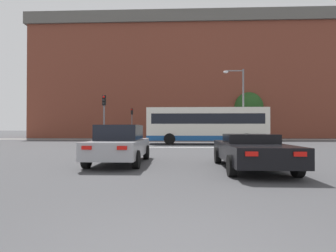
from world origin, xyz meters
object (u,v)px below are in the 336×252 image
(car_roadster_right, at_px, (251,150))
(traffic_light_far_left, at_px, (132,119))
(car_saloon_left, at_px, (120,144))
(pedestrian_waiting, at_px, (173,132))
(street_lamp_junction, at_px, (240,98))
(traffic_light_near_left, at_px, (104,112))
(bus_crossing_lead, at_px, (206,125))

(car_roadster_right, bearing_deg, traffic_light_far_left, 109.81)
(car_saloon_left, bearing_deg, pedestrian_waiting, 86.57)
(car_roadster_right, bearing_deg, street_lamp_junction, 78.98)
(traffic_light_near_left, height_order, pedestrian_waiting, traffic_light_near_left)
(car_saloon_left, relative_size, pedestrian_waiting, 2.58)
(traffic_light_far_left, bearing_deg, pedestrian_waiting, 11.08)
(car_saloon_left, height_order, street_lamp_junction, street_lamp_junction)
(bus_crossing_lead, distance_m, street_lamp_junction, 4.19)
(car_roadster_right, xyz_separation_m, traffic_light_far_left, (-8.58, 24.98, 2.10))
(car_roadster_right, bearing_deg, car_saloon_left, 165.92)
(car_saloon_left, xyz_separation_m, traffic_light_far_left, (-3.75, 23.69, 1.97))
(traffic_light_far_left, distance_m, traffic_light_near_left, 13.86)
(street_lamp_junction, bearing_deg, traffic_light_far_left, 142.19)
(bus_crossing_lead, relative_size, street_lamp_junction, 1.53)
(traffic_light_far_left, bearing_deg, car_saloon_left, -80.99)
(pedestrian_waiting, bearing_deg, car_saloon_left, -169.07)
(car_saloon_left, bearing_deg, bus_crossing_lead, 70.56)
(bus_crossing_lead, bearing_deg, car_saloon_left, -19.70)
(pedestrian_waiting, bearing_deg, car_roadster_right, -158.29)
(bus_crossing_lead, distance_m, pedestrian_waiting, 11.58)
(pedestrian_waiting, bearing_deg, street_lamp_junction, -132.89)
(traffic_light_near_left, xyz_separation_m, pedestrian_waiting, (5.08, 14.90, -1.69))
(car_saloon_left, relative_size, street_lamp_junction, 0.64)
(street_lamp_junction, bearing_deg, car_roadster_right, -101.87)
(traffic_light_far_left, bearing_deg, traffic_light_near_left, -88.87)
(traffic_light_far_left, bearing_deg, street_lamp_junction, -37.81)
(car_saloon_left, xyz_separation_m, car_roadster_right, (4.83, -1.29, -0.13))
(bus_crossing_lead, xyz_separation_m, traffic_light_far_left, (-8.65, 10.02, 0.98))
(car_roadster_right, height_order, traffic_light_far_left, traffic_light_far_left)
(traffic_light_far_left, xyz_separation_m, pedestrian_waiting, (5.35, 1.05, -1.72))
(bus_crossing_lead, bearing_deg, street_lamp_junction, 103.79)
(traffic_light_far_left, height_order, traffic_light_near_left, traffic_light_far_left)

